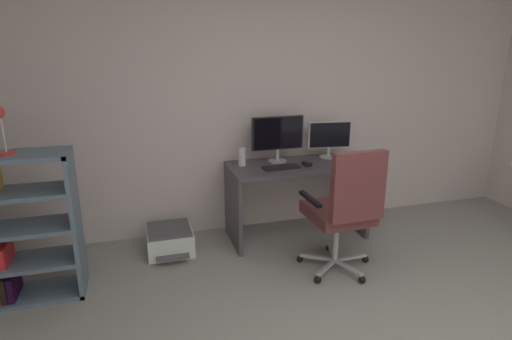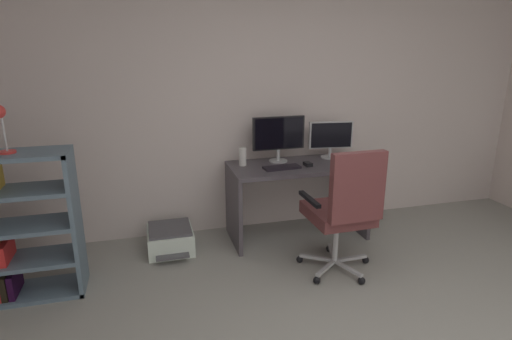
{
  "view_description": "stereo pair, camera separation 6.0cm",
  "coord_description": "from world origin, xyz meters",
  "px_view_note": "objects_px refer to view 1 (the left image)",
  "views": [
    {
      "loc": [
        -1.34,
        -1.4,
        1.8
      ],
      "look_at": [
        -0.39,
        1.86,
        0.8
      ],
      "focal_mm": 29.25,
      "sensor_mm": 36.0,
      "label": 1
    },
    {
      "loc": [
        -1.28,
        -1.41,
        1.8
      ],
      "look_at": [
        -0.39,
        1.86,
        0.8
      ],
      "focal_mm": 29.25,
      "sensor_mm": 36.0,
      "label": 2
    }
  ],
  "objects_px": {
    "office_chair": "(345,207)",
    "desktop_speaker": "(242,157)",
    "desk": "(297,184)",
    "printer": "(170,240)",
    "keyboard": "(281,167)",
    "computer_mouse": "(307,164)",
    "monitor_main": "(278,135)",
    "monitor_secondary": "(329,137)",
    "bookshelf": "(2,233)"
  },
  "relations": [
    {
      "from": "desk",
      "to": "office_chair",
      "type": "relative_size",
      "value": 1.2
    },
    {
      "from": "printer",
      "to": "monitor_secondary",
      "type": "bearing_deg",
      "value": 5.4
    },
    {
      "from": "office_chair",
      "to": "desk",
      "type": "bearing_deg",
      "value": 95.9
    },
    {
      "from": "monitor_secondary",
      "to": "bookshelf",
      "type": "relative_size",
      "value": 0.4
    },
    {
      "from": "monitor_main",
      "to": "monitor_secondary",
      "type": "relative_size",
      "value": 1.16
    },
    {
      "from": "bookshelf",
      "to": "printer",
      "type": "height_order",
      "value": "bookshelf"
    },
    {
      "from": "monitor_secondary",
      "to": "bookshelf",
      "type": "distance_m",
      "value": 2.91
    },
    {
      "from": "monitor_secondary",
      "to": "computer_mouse",
      "type": "bearing_deg",
      "value": -145.73
    },
    {
      "from": "desk",
      "to": "monitor_main",
      "type": "distance_m",
      "value": 0.51
    },
    {
      "from": "monitor_secondary",
      "to": "keyboard",
      "type": "xyz_separation_m",
      "value": [
        -0.59,
        -0.25,
        -0.2
      ]
    },
    {
      "from": "monitor_secondary",
      "to": "printer",
      "type": "height_order",
      "value": "monitor_secondary"
    },
    {
      "from": "monitor_main",
      "to": "printer",
      "type": "relative_size",
      "value": 1.0
    },
    {
      "from": "monitor_main",
      "to": "desktop_speaker",
      "type": "relative_size",
      "value": 3.02
    },
    {
      "from": "monitor_main",
      "to": "bookshelf",
      "type": "bearing_deg",
      "value": -165.31
    },
    {
      "from": "monitor_main",
      "to": "keyboard",
      "type": "bearing_deg",
      "value": -100.36
    },
    {
      "from": "bookshelf",
      "to": "desk",
      "type": "bearing_deg",
      "value": 10.37
    },
    {
      "from": "keyboard",
      "to": "computer_mouse",
      "type": "relative_size",
      "value": 3.4
    },
    {
      "from": "office_chair",
      "to": "desktop_speaker",
      "type": "bearing_deg",
      "value": 123.36
    },
    {
      "from": "keyboard",
      "to": "computer_mouse",
      "type": "xyz_separation_m",
      "value": [
        0.26,
        0.02,
        0.01
      ]
    },
    {
      "from": "desktop_speaker",
      "to": "office_chair",
      "type": "relative_size",
      "value": 0.16
    },
    {
      "from": "monitor_secondary",
      "to": "office_chair",
      "type": "height_order",
      "value": "monitor_secondary"
    },
    {
      "from": "bookshelf",
      "to": "keyboard",
      "type": "bearing_deg",
      "value": 8.96
    },
    {
      "from": "computer_mouse",
      "to": "keyboard",
      "type": "bearing_deg",
      "value": -179.06
    },
    {
      "from": "keyboard",
      "to": "computer_mouse",
      "type": "height_order",
      "value": "computer_mouse"
    },
    {
      "from": "keyboard",
      "to": "printer",
      "type": "distance_m",
      "value": 1.22
    },
    {
      "from": "printer",
      "to": "monitor_main",
      "type": "bearing_deg",
      "value": 8.09
    },
    {
      "from": "keyboard",
      "to": "monitor_secondary",
      "type": "bearing_deg",
      "value": 18.35
    },
    {
      "from": "monitor_secondary",
      "to": "monitor_main",
      "type": "bearing_deg",
      "value": -179.99
    },
    {
      "from": "office_chair",
      "to": "keyboard",
      "type": "bearing_deg",
      "value": 111.23
    },
    {
      "from": "monitor_secondary",
      "to": "office_chair",
      "type": "xyz_separation_m",
      "value": [
        -0.31,
        -0.96,
        -0.35
      ]
    },
    {
      "from": "monitor_main",
      "to": "monitor_secondary",
      "type": "bearing_deg",
      "value": 0.01
    },
    {
      "from": "keyboard",
      "to": "office_chair",
      "type": "distance_m",
      "value": 0.78
    },
    {
      "from": "keyboard",
      "to": "office_chair",
      "type": "xyz_separation_m",
      "value": [
        0.28,
        -0.71,
        -0.15
      ]
    },
    {
      "from": "monitor_secondary",
      "to": "bookshelf",
      "type": "height_order",
      "value": "bookshelf"
    },
    {
      "from": "desktop_speaker",
      "to": "printer",
      "type": "relative_size",
      "value": 0.33
    },
    {
      "from": "office_chair",
      "to": "printer",
      "type": "height_order",
      "value": "office_chair"
    },
    {
      "from": "desktop_speaker",
      "to": "computer_mouse",
      "type": "bearing_deg",
      "value": -16.69
    },
    {
      "from": "monitor_secondary",
      "to": "computer_mouse",
      "type": "distance_m",
      "value": 0.44
    },
    {
      "from": "keyboard",
      "to": "desktop_speaker",
      "type": "bearing_deg",
      "value": 144.37
    },
    {
      "from": "monitor_secondary",
      "to": "desktop_speaker",
      "type": "relative_size",
      "value": 2.6
    },
    {
      "from": "keyboard",
      "to": "office_chair",
      "type": "height_order",
      "value": "office_chair"
    },
    {
      "from": "computer_mouse",
      "to": "office_chair",
      "type": "distance_m",
      "value": 0.75
    },
    {
      "from": "monitor_main",
      "to": "printer",
      "type": "distance_m",
      "value": 1.41
    },
    {
      "from": "monitor_main",
      "to": "monitor_secondary",
      "type": "distance_m",
      "value": 0.55
    },
    {
      "from": "office_chair",
      "to": "printer",
      "type": "xyz_separation_m",
      "value": [
        -1.32,
        0.81,
        -0.48
      ]
    },
    {
      "from": "office_chair",
      "to": "bookshelf",
      "type": "bearing_deg",
      "value": 171.78
    },
    {
      "from": "office_chair",
      "to": "computer_mouse",
      "type": "bearing_deg",
      "value": 91.12
    },
    {
      "from": "monitor_main",
      "to": "computer_mouse",
      "type": "xyz_separation_m",
      "value": [
        0.22,
        -0.22,
        -0.25
      ]
    },
    {
      "from": "keyboard",
      "to": "desktop_speaker",
      "type": "xyz_separation_m",
      "value": [
        -0.32,
        0.2,
        0.07
      ]
    },
    {
      "from": "office_chair",
      "to": "printer",
      "type": "bearing_deg",
      "value": 148.52
    }
  ]
}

